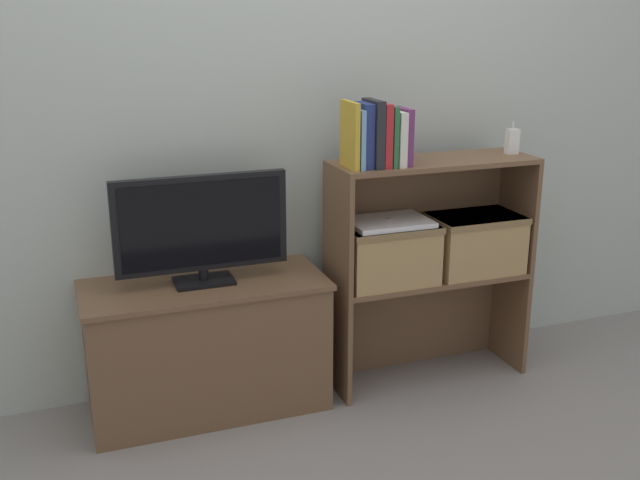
# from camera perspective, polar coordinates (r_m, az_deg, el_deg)

# --- Properties ---
(ground_plane) EXTENTS (16.00, 16.00, 0.00)m
(ground_plane) POSITION_cam_1_polar(r_m,az_deg,el_deg) (3.02, 0.95, -12.79)
(ground_plane) COLOR gray
(wall_back) EXTENTS (10.00, 0.05, 2.40)m
(wall_back) POSITION_cam_1_polar(r_m,az_deg,el_deg) (3.03, -1.84, 11.33)
(wall_back) COLOR #B2BCB2
(wall_back) RESTS_ON ground_plane
(tv_stand) EXTENTS (0.92, 0.40, 0.52)m
(tv_stand) POSITION_cam_1_polar(r_m,az_deg,el_deg) (2.95, -8.59, -7.98)
(tv_stand) COLOR brown
(tv_stand) RESTS_ON ground_plane
(tv) EXTENTS (0.64, 0.14, 0.41)m
(tv) POSITION_cam_1_polar(r_m,az_deg,el_deg) (2.78, -9.03, 1.03)
(tv) COLOR black
(tv) RESTS_ON tv_stand
(bookshelf_lower_tier) EXTENTS (0.83, 0.29, 0.46)m
(bookshelf_lower_tier) POSITION_cam_1_polar(r_m,az_deg,el_deg) (3.24, 7.69, -5.14)
(bookshelf_lower_tier) COLOR brown
(bookshelf_lower_tier) RESTS_ON ground_plane
(bookshelf_upper_tier) EXTENTS (0.83, 0.29, 0.48)m
(bookshelf_upper_tier) POSITION_cam_1_polar(r_m,az_deg,el_deg) (3.09, 8.02, 2.97)
(bookshelf_upper_tier) COLOR brown
(bookshelf_upper_tier) RESTS_ON bookshelf_lower_tier
(book_mustard) EXTENTS (0.02, 0.15, 0.25)m
(book_mustard) POSITION_cam_1_polar(r_m,az_deg,el_deg) (2.78, 2.29, 7.99)
(book_mustard) COLOR gold
(book_mustard) RESTS_ON bookshelf_upper_tier
(book_skyblue) EXTENTS (0.02, 0.15, 0.22)m
(book_skyblue) POSITION_cam_1_polar(r_m,az_deg,el_deg) (2.80, 2.76, 7.73)
(book_skyblue) COLOR #709ECC
(book_skyblue) RESTS_ON bookshelf_upper_tier
(book_navy) EXTENTS (0.04, 0.12, 0.24)m
(book_navy) POSITION_cam_1_polar(r_m,az_deg,el_deg) (2.81, 3.34, 7.97)
(book_navy) COLOR navy
(book_navy) RESTS_ON bookshelf_upper_tier
(book_charcoal) EXTENTS (0.03, 0.15, 0.25)m
(book_charcoal) POSITION_cam_1_polar(r_m,az_deg,el_deg) (2.82, 4.07, 8.10)
(book_charcoal) COLOR #232328
(book_charcoal) RESTS_ON bookshelf_upper_tier
(book_crimson) EXTENTS (0.03, 0.15, 0.24)m
(book_crimson) POSITION_cam_1_polar(r_m,az_deg,el_deg) (2.84, 4.71, 8.00)
(book_crimson) COLOR #B22328
(book_crimson) RESTS_ON bookshelf_upper_tier
(book_forest) EXTENTS (0.02, 0.15, 0.23)m
(book_forest) POSITION_cam_1_polar(r_m,az_deg,el_deg) (2.85, 5.24, 7.93)
(book_forest) COLOR #286638
(book_forest) RESTS_ON bookshelf_upper_tier
(book_ivory) EXTENTS (0.03, 0.16, 0.21)m
(book_ivory) POSITION_cam_1_polar(r_m,az_deg,el_deg) (2.86, 5.76, 7.74)
(book_ivory) COLOR silver
(book_ivory) RESTS_ON bookshelf_upper_tier
(book_plum) EXTENTS (0.03, 0.13, 0.21)m
(book_plum) POSITION_cam_1_polar(r_m,az_deg,el_deg) (2.88, 6.35, 7.86)
(book_plum) COLOR #6B2D66
(book_plum) RESTS_ON bookshelf_upper_tier
(baby_monitor) EXTENTS (0.05, 0.04, 0.13)m
(baby_monitor) POSITION_cam_1_polar(r_m,az_deg,el_deg) (3.18, 14.43, 7.30)
(baby_monitor) COLOR white
(baby_monitor) RESTS_ON bookshelf_upper_tier
(storage_basket_left) EXTENTS (0.37, 0.25, 0.24)m
(storage_basket_left) POSITION_cam_1_polar(r_m,az_deg,el_deg) (2.99, 5.18, -0.82)
(storage_basket_left) COLOR tan
(storage_basket_left) RESTS_ON bookshelf_lower_tier
(storage_basket_right) EXTENTS (0.37, 0.25, 0.24)m
(storage_basket_right) POSITION_cam_1_polar(r_m,az_deg,el_deg) (3.17, 11.67, -0.05)
(storage_basket_right) COLOR tan
(storage_basket_right) RESTS_ON bookshelf_lower_tier
(laptop) EXTENTS (0.32, 0.23, 0.02)m
(laptop) POSITION_cam_1_polar(r_m,az_deg,el_deg) (2.95, 5.24, 1.39)
(laptop) COLOR white
(laptop) RESTS_ON storage_basket_left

